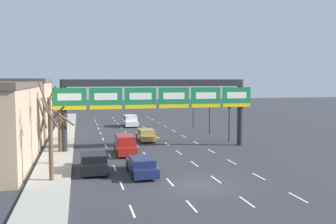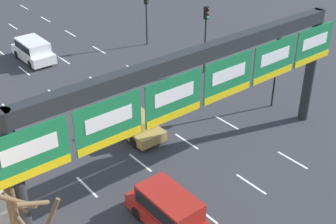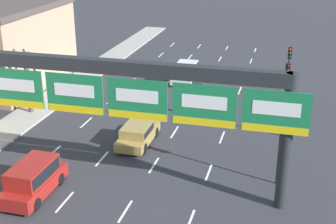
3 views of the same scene
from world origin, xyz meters
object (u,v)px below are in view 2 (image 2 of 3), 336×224
object	(u,v)px
traffic_light_mid_block	(206,27)
traffic_light_far_end	(278,59)
suv_white	(33,49)
tree_bare_second	(18,218)
car_gold	(134,123)
sign_gantry	(198,82)
suv_red	(169,209)
traffic_light_near_gantry	(146,8)

from	to	relation	value
traffic_light_mid_block	traffic_light_far_end	world-z (taller)	traffic_light_mid_block
suv_white	tree_bare_second	distance (m)	21.25
car_gold	sign_gantry	bearing A→B (deg)	-87.68
sign_gantry	traffic_light_far_end	distance (m)	9.28
sign_gantry	suv_red	bearing A→B (deg)	-148.39
sign_gantry	tree_bare_second	size ratio (longest dim) A/B	4.77
sign_gantry	traffic_light_far_end	xyz separation A→B (m)	(8.76, 2.30, -2.00)
sign_gantry	traffic_light_near_gantry	distance (m)	18.52
traffic_light_mid_block	sign_gantry	bearing A→B (deg)	-134.66
suv_white	traffic_light_near_gantry	distance (m)	9.71
suv_red	traffic_light_mid_block	size ratio (longest dim) A/B	0.85
car_gold	suv_red	bearing A→B (deg)	-114.01
sign_gantry	car_gold	size ratio (longest dim) A/B	4.70
traffic_light_near_gantry	traffic_light_far_end	xyz separation A→B (m)	(-0.07, -13.82, 0.19)
car_gold	traffic_light_far_end	size ratio (longest dim) A/B	0.91
suv_white	traffic_light_near_gantry	size ratio (longest dim) A/B	0.95
sign_gantry	traffic_light_mid_block	world-z (taller)	sign_gantry
suv_red	traffic_light_near_gantry	xyz separation A→B (m)	(12.31, 18.26, 2.16)
traffic_light_far_end	tree_bare_second	xyz separation A→B (m)	(-18.12, -2.45, -0.90)
car_gold	traffic_light_far_end	world-z (taller)	traffic_light_far_end
sign_gantry	car_gold	world-z (taller)	sign_gantry
traffic_light_near_gantry	car_gold	bearing A→B (deg)	-129.62
traffic_light_far_end	tree_bare_second	distance (m)	18.30
suv_red	suv_white	distance (m)	21.36
suv_white	traffic_light_mid_block	distance (m)	13.74
car_gold	traffic_light_mid_block	distance (m)	10.15
car_gold	traffic_light_near_gantry	size ratio (longest dim) A/B	0.97
traffic_light_mid_block	tree_bare_second	distance (m)	20.31
traffic_light_near_gantry	sign_gantry	bearing A→B (deg)	-118.73
traffic_light_far_end	tree_bare_second	size ratio (longest dim) A/B	1.12
car_gold	traffic_light_near_gantry	bearing A→B (deg)	50.38
car_gold	suv_white	distance (m)	13.77
traffic_light_far_end	suv_white	bearing A→B (deg)	118.21
car_gold	suv_red	xyz separation A→B (m)	(-3.27, -7.33, 0.29)
sign_gantry	suv_red	size ratio (longest dim) A/B	4.68
car_gold	traffic_light_mid_block	world-z (taller)	traffic_light_mid_block
traffic_light_far_end	traffic_light_mid_block	bearing A→B (deg)	89.72
suv_red	traffic_light_far_end	world-z (taller)	traffic_light_far_end
sign_gantry	suv_white	xyz separation A→B (m)	(-0.17, 18.96, -4.42)
tree_bare_second	traffic_light_near_gantry	bearing A→B (deg)	41.81
suv_white	suv_red	bearing A→B (deg)	-98.90
car_gold	tree_bare_second	distance (m)	10.73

